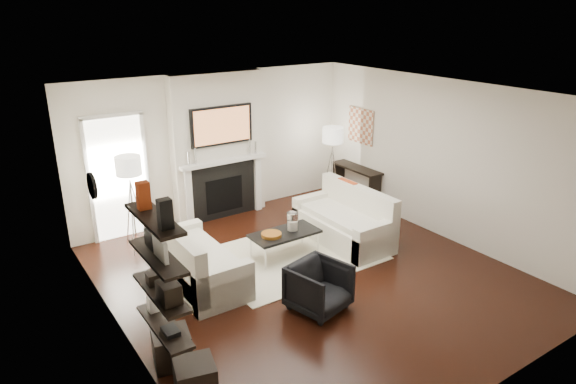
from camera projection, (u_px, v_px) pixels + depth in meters
room_envelope at (312, 191)px, 7.20m from camera, size 6.00×6.00×6.00m
chimney_breast at (219, 147)px, 9.44m from camera, size 1.80×0.25×2.70m
fireplace_surround at (224, 191)px, 9.62m from camera, size 1.30×0.02×1.04m
firebox at (224, 195)px, 9.64m from camera, size 0.75×0.02×0.65m
mantel_pilaster_l at (189, 198)px, 9.20m from camera, size 0.12×0.08×1.10m
mantel_pilaster_r at (258, 183)px, 9.96m from camera, size 0.12×0.08×1.10m
mantel_shelf at (224, 161)px, 9.37m from camera, size 1.70×0.18×0.07m
tv_body at (222, 125)px, 9.16m from camera, size 1.20×0.06×0.70m
tv_screen at (223, 126)px, 9.14m from camera, size 1.10×0.00×0.62m
candlestick_l_tall at (195, 156)px, 9.03m from camera, size 0.04×0.04×0.30m
candlestick_l_short at (189, 159)px, 8.97m from camera, size 0.04×0.04×0.24m
candlestick_r_tall at (249, 147)px, 9.61m from camera, size 0.04×0.04×0.30m
candlestick_r_short at (255, 147)px, 9.68m from camera, size 0.04×0.04×0.24m
hallway_panel at (118, 179)px, 8.65m from camera, size 0.90×0.02×2.10m
door_trim_l at (89, 184)px, 8.38m from camera, size 0.06×0.06×2.16m
door_trim_r at (146, 174)px, 8.88m from camera, size 0.06×0.06×2.16m
door_trim_top at (111, 115)px, 8.26m from camera, size 1.02×0.06×0.06m
rug at (291, 256)px, 8.26m from camera, size 2.60×2.00×0.01m
loveseat_left_base at (198, 269)px, 7.41m from camera, size 0.85×1.80×0.42m
loveseat_left_back at (175, 256)px, 7.12m from camera, size 0.18×1.80×0.80m
loveseat_left_arm_n at (224, 288)px, 6.75m from camera, size 0.85×0.18×0.60m
loveseat_left_arm_s at (176, 244)px, 8.00m from camera, size 0.85×0.18×0.60m
loveseat_left_cushion at (201, 252)px, 7.34m from camera, size 0.63×1.44×0.10m
pillow_left_orange at (166, 235)px, 7.28m from camera, size 0.10×0.42×0.42m
pillow_left_charcoal at (183, 251)px, 6.82m from camera, size 0.10×0.40×0.40m
loveseat_right_base at (342, 229)px, 8.73m from camera, size 0.85×1.80×0.42m
loveseat_right_back at (358, 208)px, 8.80m from camera, size 0.18×1.80×0.80m
loveseat_right_arm_n at (376, 242)px, 8.07m from camera, size 0.85×0.18×0.60m
loveseat_right_arm_s at (314, 210)px, 9.33m from camera, size 0.85×0.18×0.60m
loveseat_right_cushion at (341, 216)px, 8.61m from camera, size 0.63×1.44×0.10m
pillow_right_orange at (347, 192)px, 8.96m from camera, size 0.10×0.42×0.42m
pillow_right_charcoal at (371, 203)px, 8.50m from camera, size 0.10×0.40×0.40m
coffee_table at (285, 234)px, 8.12m from camera, size 1.10×0.55×0.04m
coffee_leg_nw at (265, 259)px, 7.76m from camera, size 0.02×0.02×0.38m
coffee_leg_ne at (318, 243)px, 8.28m from camera, size 0.02×0.02×0.38m
coffee_leg_sw at (251, 248)px, 8.10m from camera, size 0.02×0.02×0.38m
coffee_leg_se at (302, 233)px, 8.63m from camera, size 0.02×0.02×0.38m
hurricane_glass at (293, 222)px, 8.14m from camera, size 0.18×0.18×0.32m
hurricane_candle at (293, 226)px, 8.17m from camera, size 0.10×0.10×0.16m
copper_bowl at (271, 235)px, 7.97m from camera, size 0.32×0.32×0.05m
armchair at (319, 285)px, 6.71m from camera, size 0.82×0.79×0.71m
lamp_left_post at (134, 216)px, 8.28m from camera, size 0.02×0.02×1.20m
lamp_left_shade at (128, 166)px, 7.99m from camera, size 0.40×0.40×0.30m
lamp_left_leg_a at (140, 214)px, 8.34m from camera, size 0.25×0.02×1.23m
lamp_left_leg_b at (129, 215)px, 8.33m from camera, size 0.14×0.22×1.23m
lamp_left_leg_c at (132, 218)px, 8.18m from camera, size 0.14×0.22×1.23m
lamp_right_post at (331, 177)px, 10.16m from camera, size 0.02×0.02×1.20m
lamp_right_shade at (333, 135)px, 9.87m from camera, size 0.40×0.40×0.30m
lamp_right_leg_a at (336, 176)px, 10.22m from camera, size 0.25×0.02×1.23m
lamp_right_leg_b at (326, 176)px, 10.21m from camera, size 0.14×0.22×1.23m
lamp_right_leg_c at (332, 179)px, 10.06m from camera, size 0.14×0.22×1.23m
console_top at (357, 168)px, 10.27m from camera, size 0.35×1.20×0.04m
console_leg_n at (375, 194)px, 9.97m from camera, size 0.30×0.04×0.71m
console_leg_s at (339, 179)px, 10.83m from camera, size 0.30×0.04×0.71m
wall_art at (361, 126)px, 10.16m from camera, size 0.03×0.70×0.70m
shelf_bottom at (164, 326)px, 5.26m from camera, size 0.25×1.00×0.03m
shelf_lower at (161, 292)px, 5.13m from camera, size 0.25×1.00×0.04m
shelf_upper at (158, 257)px, 4.99m from camera, size 0.25×1.00×0.04m
shelf_top at (154, 219)px, 4.85m from camera, size 0.25×1.00×0.04m
decor_magfile_a at (165, 214)px, 4.55m from camera, size 0.12×0.10×0.28m
decor_magfile_b at (143, 196)px, 4.99m from camera, size 0.12×0.10×0.28m
decor_frame_a at (160, 249)px, 4.87m from camera, size 0.04×0.30×0.22m
decor_frame_b at (150, 240)px, 5.10m from camera, size 0.04×0.22×0.18m
decor_wine_rack at (169, 292)px, 4.91m from camera, size 0.18×0.25×0.20m
decor_box_small at (154, 278)px, 5.23m from camera, size 0.15×0.12×0.12m
decor_books at (171, 331)px, 5.11m from camera, size 0.14×0.20×0.05m
decor_box_tall at (153, 304)px, 5.47m from camera, size 0.10×0.10×0.18m
clock_rim at (92, 186)px, 6.34m from camera, size 0.04×0.34×0.34m
clock_face at (94, 185)px, 6.35m from camera, size 0.01×0.29×0.29m
ottoman_near at (172, 348)px, 5.73m from camera, size 0.48×0.48×0.40m
ottoman_far at (195, 380)px, 5.24m from camera, size 0.48×0.48×0.40m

